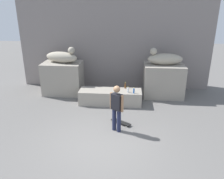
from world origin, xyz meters
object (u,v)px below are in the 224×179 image
object	(u,v)px
bottle_blue	(134,91)
bottle_brown	(125,86)
skateboard	(121,122)
statue_reclining_right	(164,59)
skater	(117,107)
bottle_clear	(128,90)
statue_reclining_left	(62,57)

from	to	relation	value
bottle_blue	bottle_brown	distance (m)	0.69
bottle_blue	skateboard	bearing A→B (deg)	-107.05
skateboard	bottle_blue	world-z (taller)	bottle_blue
statue_reclining_right	bottle_blue	world-z (taller)	statue_reclining_right
skater	skateboard	bearing A→B (deg)	-72.84
bottle_clear	bottle_brown	bearing A→B (deg)	104.47
statue_reclining_right	bottle_clear	size ratio (longest dim) A/B	6.16
bottle_blue	bottle_brown	bearing A→B (deg)	123.37
bottle_brown	bottle_clear	xyz separation A→B (m)	(0.13, -0.50, -0.00)
skateboard	bottle_brown	distance (m)	2.22
skater	bottle_brown	world-z (taller)	skater
bottle_brown	bottle_blue	bearing A→B (deg)	-56.63
bottle_brown	statue_reclining_right	bearing A→B (deg)	24.41
bottle_brown	bottle_clear	bearing A→B (deg)	-75.53
statue_reclining_right	bottle_brown	distance (m)	2.21
statue_reclining_left	bottle_brown	size ratio (longest dim) A/B	6.27
bottle_brown	bottle_clear	world-z (taller)	bottle_brown
statue_reclining_left	skateboard	xyz separation A→B (m)	(2.93, -2.90, -1.76)
statue_reclining_right	bottle_brown	size ratio (longest dim) A/B	6.03
bottle_blue	statue_reclining_left	bearing A→B (deg)	158.17
bottle_blue	bottle_brown	xyz separation A→B (m)	(-0.38, 0.58, -0.00)
statue_reclining_right	skateboard	xyz separation A→B (m)	(-1.83, -2.90, -1.76)
skater	bottle_brown	xyz separation A→B (m)	(0.22, 2.61, -0.19)
skateboard	bottle_blue	size ratio (longest dim) A/B	2.85
skateboard	bottle_clear	bearing A→B (deg)	-64.23
skateboard	bottle_brown	world-z (taller)	bottle_brown
bottle_blue	statue_reclining_right	bearing A→B (deg)	45.19
skateboard	bottle_brown	size ratio (longest dim) A/B	2.89
skater	bottle_brown	size ratio (longest dim) A/B	6.20
skateboard	bottle_blue	bearing A→B (deg)	-73.63
bottle_brown	skater	bearing A→B (deg)	-94.82
bottle_clear	statue_reclining_left	bearing A→B (deg)	157.86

